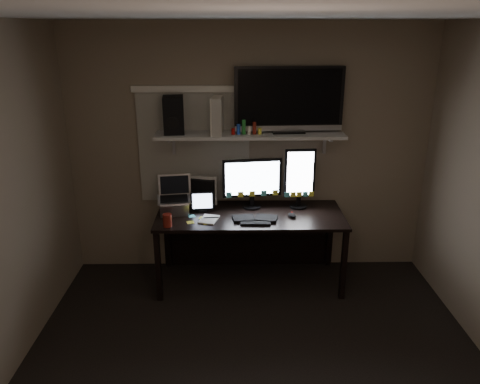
{
  "coord_description": "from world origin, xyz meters",
  "views": [
    {
      "loc": [
        -0.16,
        -2.76,
        2.44
      ],
      "look_at": [
        -0.1,
        1.25,
        1.02
      ],
      "focal_mm": 35.0,
      "sensor_mm": 36.0,
      "label": 1
    }
  ],
  "objects_px": {
    "desk": "(250,226)",
    "cup": "(167,220)",
    "monitor_portrait": "(300,178)",
    "keyboard": "(255,219)",
    "laptop": "(174,196)",
    "monitor_landscape": "(252,183)",
    "tablet": "(202,202)",
    "speaker": "(174,115)",
    "tv": "(289,100)",
    "game_console": "(217,115)",
    "mouse": "(292,215)"
  },
  "relations": [
    {
      "from": "game_console",
      "to": "monitor_landscape",
      "type": "bearing_deg",
      "value": 3.81
    },
    {
      "from": "tablet",
      "to": "cup",
      "type": "height_order",
      "value": "tablet"
    },
    {
      "from": "mouse",
      "to": "laptop",
      "type": "height_order",
      "value": "laptop"
    },
    {
      "from": "monitor_landscape",
      "to": "monitor_portrait",
      "type": "relative_size",
      "value": 0.96
    },
    {
      "from": "desk",
      "to": "monitor_landscape",
      "type": "bearing_deg",
      "value": 68.24
    },
    {
      "from": "desk",
      "to": "tablet",
      "type": "xyz_separation_m",
      "value": [
        -0.46,
        -0.04,
        0.28
      ]
    },
    {
      "from": "monitor_portrait",
      "to": "desk",
      "type": "bearing_deg",
      "value": -177.75
    },
    {
      "from": "desk",
      "to": "tv",
      "type": "height_order",
      "value": "tv"
    },
    {
      "from": "laptop",
      "to": "cup",
      "type": "height_order",
      "value": "laptop"
    },
    {
      "from": "keyboard",
      "to": "mouse",
      "type": "height_order",
      "value": "mouse"
    },
    {
      "from": "mouse",
      "to": "speaker",
      "type": "distance_m",
      "value": 1.47
    },
    {
      "from": "tablet",
      "to": "tv",
      "type": "relative_size",
      "value": 0.22
    },
    {
      "from": "desk",
      "to": "game_console",
      "type": "distance_m",
      "value": 1.15
    },
    {
      "from": "speaker",
      "to": "keyboard",
      "type": "bearing_deg",
      "value": -31.51
    },
    {
      "from": "desk",
      "to": "monitor_portrait",
      "type": "bearing_deg",
      "value": 6.33
    },
    {
      "from": "monitor_portrait",
      "to": "monitor_landscape",
      "type": "bearing_deg",
      "value": 175.56
    },
    {
      "from": "monitor_portrait",
      "to": "mouse",
      "type": "bearing_deg",
      "value": -113.96
    },
    {
      "from": "cup",
      "to": "monitor_landscape",
      "type": "bearing_deg",
      "value": 30.55
    },
    {
      "from": "laptop",
      "to": "speaker",
      "type": "relative_size",
      "value": 1.0
    },
    {
      "from": "monitor_landscape",
      "to": "monitor_portrait",
      "type": "bearing_deg",
      "value": -8.07
    },
    {
      "from": "laptop",
      "to": "game_console",
      "type": "relative_size",
      "value": 1.01
    },
    {
      "from": "game_console",
      "to": "speaker",
      "type": "xyz_separation_m",
      "value": [
        -0.41,
        0.03,
        0.0
      ]
    },
    {
      "from": "tablet",
      "to": "laptop",
      "type": "distance_m",
      "value": 0.28
    },
    {
      "from": "laptop",
      "to": "speaker",
      "type": "bearing_deg",
      "value": 77.6
    },
    {
      "from": "desk",
      "to": "monitor_landscape",
      "type": "height_order",
      "value": "monitor_landscape"
    },
    {
      "from": "monitor_portrait",
      "to": "tv",
      "type": "bearing_deg",
      "value": 147.02
    },
    {
      "from": "laptop",
      "to": "game_console",
      "type": "distance_m",
      "value": 0.87
    },
    {
      "from": "desk",
      "to": "cup",
      "type": "distance_m",
      "value": 0.89
    },
    {
      "from": "keyboard",
      "to": "tablet",
      "type": "distance_m",
      "value": 0.56
    },
    {
      "from": "speaker",
      "to": "tv",
      "type": "bearing_deg",
      "value": -4.69
    },
    {
      "from": "keyboard",
      "to": "laptop",
      "type": "bearing_deg",
      "value": 169.06
    },
    {
      "from": "keyboard",
      "to": "tv",
      "type": "distance_m",
      "value": 1.16
    },
    {
      "from": "desk",
      "to": "tv",
      "type": "relative_size",
      "value": 1.75
    },
    {
      "from": "keyboard",
      "to": "cup",
      "type": "relative_size",
      "value": 3.57
    },
    {
      "from": "monitor_portrait",
      "to": "mouse",
      "type": "distance_m",
      "value": 0.4
    },
    {
      "from": "desk",
      "to": "laptop",
      "type": "height_order",
      "value": "laptop"
    },
    {
      "from": "monitor_portrait",
      "to": "keyboard",
      "type": "relative_size",
      "value": 1.44
    },
    {
      "from": "keyboard",
      "to": "mouse",
      "type": "bearing_deg",
      "value": 11.98
    },
    {
      "from": "laptop",
      "to": "tv",
      "type": "distance_m",
      "value": 1.43
    },
    {
      "from": "mouse",
      "to": "tv",
      "type": "height_order",
      "value": "tv"
    },
    {
      "from": "monitor_landscape",
      "to": "keyboard",
      "type": "relative_size",
      "value": 1.38
    },
    {
      "from": "keyboard",
      "to": "cup",
      "type": "distance_m",
      "value": 0.81
    },
    {
      "from": "cup",
      "to": "tv",
      "type": "relative_size",
      "value": 0.11
    },
    {
      "from": "monitor_portrait",
      "to": "game_console",
      "type": "distance_m",
      "value": 1.01
    },
    {
      "from": "desk",
      "to": "game_console",
      "type": "relative_size",
      "value": 5.2
    },
    {
      "from": "monitor_landscape",
      "to": "mouse",
      "type": "relative_size",
      "value": 5.57
    },
    {
      "from": "keyboard",
      "to": "speaker",
      "type": "relative_size",
      "value": 1.21
    },
    {
      "from": "monitor_portrait",
      "to": "tv",
      "type": "height_order",
      "value": "tv"
    },
    {
      "from": "desk",
      "to": "laptop",
      "type": "distance_m",
      "value": 0.82
    },
    {
      "from": "monitor_portrait",
      "to": "keyboard",
      "type": "height_order",
      "value": "monitor_portrait"
    }
  ]
}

